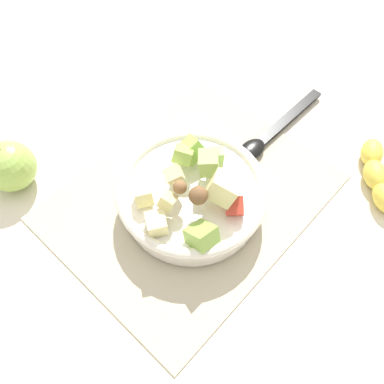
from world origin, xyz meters
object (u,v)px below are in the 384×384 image
object	(u,v)px
serving_spoon	(269,135)
banana_whole	(377,175)
whole_apple	(10,166)
salad_bowl	(192,194)

from	to	relation	value
serving_spoon	banana_whole	xyz separation A→B (m)	(-0.05, 0.18, 0.01)
whole_apple	banana_whole	size ratio (longest dim) A/B	0.72
salad_bowl	banana_whole	distance (m)	0.31
salad_bowl	whole_apple	bearing A→B (deg)	-57.14
salad_bowl	banana_whole	world-z (taller)	salad_bowl
serving_spoon	whole_apple	size ratio (longest dim) A/B	2.41
banana_whole	whole_apple	bearing A→B (deg)	-47.15
salad_bowl	serving_spoon	size ratio (longest dim) A/B	1.01
banana_whole	salad_bowl	bearing A→B (deg)	-37.59
serving_spoon	banana_whole	size ratio (longest dim) A/B	1.74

